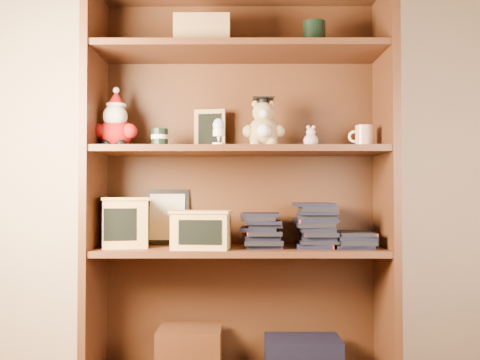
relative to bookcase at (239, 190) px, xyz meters
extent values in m
cube|color=tan|center=(-0.21, 0.14, 0.47)|extent=(3.00, 0.04, 2.50)
cube|color=#502916|center=(-0.58, -0.05, 0.02)|extent=(0.03, 0.35, 1.60)
cube|color=#502916|center=(0.59, -0.05, 0.02)|extent=(0.03, 0.35, 1.60)
cube|color=#4A2614|center=(0.00, 0.11, 0.02)|extent=(1.20, 0.02, 1.60)
cube|color=#502916|center=(0.00, -0.05, 0.56)|extent=(1.14, 0.33, 0.02)
cube|color=#4A2614|center=(-0.20, -0.05, -0.64)|extent=(0.25, 0.22, 0.18)
cube|color=black|center=(0.25, -0.05, -0.66)|extent=(0.30, 0.20, 0.14)
cube|color=#9E7547|center=(-0.15, -0.05, 0.63)|extent=(0.22, 0.18, 0.12)
cylinder|color=black|center=(0.30, -0.05, 0.63)|extent=(0.09, 0.09, 0.11)
cube|color=#502916|center=(0.00, -0.05, -0.24)|extent=(1.14, 0.33, 0.02)
cube|color=#502916|center=(0.00, -0.05, 0.16)|extent=(1.14, 0.33, 0.02)
sphere|color=#A50F0F|center=(-0.50, -0.05, 0.23)|extent=(0.13, 0.13, 0.13)
sphere|color=#A50F0F|center=(-0.56, -0.07, 0.24)|extent=(0.06, 0.06, 0.06)
sphere|color=#A50F0F|center=(-0.44, -0.07, 0.24)|extent=(0.06, 0.06, 0.06)
sphere|color=black|center=(-0.52, -0.08, 0.18)|extent=(0.04, 0.04, 0.04)
sphere|color=black|center=(-0.47, -0.08, 0.18)|extent=(0.04, 0.04, 0.04)
sphere|color=white|center=(-0.50, -0.07, 0.30)|extent=(0.10, 0.10, 0.10)
sphere|color=#D8B293|center=(-0.50, -0.05, 0.32)|extent=(0.07, 0.07, 0.07)
cone|color=#A50F0F|center=(-0.50, -0.05, 0.37)|extent=(0.08, 0.08, 0.06)
sphere|color=white|center=(-0.50, -0.05, 0.40)|extent=(0.03, 0.03, 0.03)
cylinder|color=white|center=(-0.50, -0.05, 0.34)|extent=(0.08, 0.08, 0.01)
cylinder|color=black|center=(-0.32, -0.05, 0.21)|extent=(0.07, 0.07, 0.08)
cylinder|color=beige|center=(-0.32, -0.05, 0.21)|extent=(0.07, 0.07, 0.02)
cube|color=#9E7547|center=(-0.13, 0.06, 0.26)|extent=(0.13, 0.04, 0.17)
cube|color=black|center=(-0.13, 0.05, 0.26)|extent=(0.10, 0.02, 0.13)
cube|color=#9E7547|center=(-0.13, 0.09, 0.19)|extent=(0.07, 0.07, 0.01)
cylinder|color=white|center=(-0.08, -0.13, 0.18)|extent=(0.05, 0.05, 0.01)
cone|color=white|center=(-0.08, -0.13, 0.20)|extent=(0.02, 0.02, 0.04)
cylinder|color=white|center=(-0.08, -0.13, 0.22)|extent=(0.05, 0.05, 0.03)
ellipsoid|color=silver|center=(-0.08, -0.13, 0.25)|extent=(0.05, 0.05, 0.06)
sphere|color=tan|center=(0.10, -0.05, 0.23)|extent=(0.13, 0.13, 0.13)
sphere|color=white|center=(0.10, -0.11, 0.23)|extent=(0.05, 0.05, 0.05)
sphere|color=tan|center=(0.04, -0.07, 0.24)|extent=(0.05, 0.05, 0.05)
sphere|color=tan|center=(0.16, -0.07, 0.24)|extent=(0.05, 0.05, 0.05)
sphere|color=tan|center=(0.06, -0.09, 0.19)|extent=(0.05, 0.05, 0.05)
sphere|color=tan|center=(0.13, -0.09, 0.19)|extent=(0.05, 0.05, 0.05)
sphere|color=tan|center=(0.10, -0.05, 0.31)|extent=(0.09, 0.09, 0.09)
sphere|color=white|center=(0.10, -0.09, 0.30)|extent=(0.04, 0.04, 0.04)
sphere|color=tan|center=(0.06, -0.04, 0.35)|extent=(0.03, 0.03, 0.03)
sphere|color=tan|center=(0.13, -0.04, 0.35)|extent=(0.03, 0.03, 0.03)
cylinder|color=black|center=(0.10, -0.05, 0.36)|extent=(0.04, 0.04, 0.02)
cube|color=black|center=(0.10, -0.05, 0.37)|extent=(0.09, 0.09, 0.01)
cylinder|color=#A50F0F|center=(0.14, -0.07, 0.36)|extent=(0.00, 0.04, 0.03)
sphere|color=#CDA19F|center=(0.29, -0.05, 0.20)|extent=(0.06, 0.06, 0.06)
sphere|color=#CDA19F|center=(0.29, -0.05, 0.23)|extent=(0.04, 0.04, 0.04)
sphere|color=#CDA19F|center=(0.28, -0.05, 0.25)|extent=(0.01, 0.01, 0.01)
sphere|color=#CDA19F|center=(0.30, -0.05, 0.25)|extent=(0.01, 0.01, 0.01)
cylinder|color=silver|center=(0.50, -0.05, 0.22)|extent=(0.07, 0.07, 0.09)
torus|color=white|center=(0.46, -0.05, 0.22)|extent=(0.05, 0.01, 0.05)
cube|color=black|center=(-0.31, 0.09, -0.11)|extent=(0.19, 0.05, 0.23)
cube|color=beige|center=(-0.31, 0.08, -0.11)|extent=(0.15, 0.03, 0.19)
cube|color=tan|center=(-0.46, -0.05, -0.13)|extent=(0.21, 0.21, 0.19)
cube|color=black|center=(-0.46, -0.14, -0.13)|extent=(0.12, 0.03, 0.13)
cube|color=tan|center=(-0.46, -0.05, -0.03)|extent=(0.22, 0.22, 0.01)
cube|color=tan|center=(-0.15, -0.12, -0.16)|extent=(0.23, 0.17, 0.14)
cube|color=black|center=(-0.15, -0.19, -0.16)|extent=(0.16, 0.02, 0.09)
cube|color=tan|center=(-0.15, -0.12, -0.08)|extent=(0.24, 0.18, 0.01)
cube|color=black|center=(0.09, -0.05, -0.22)|extent=(0.14, 0.20, 0.02)
cube|color=black|center=(0.09, -0.05, -0.20)|extent=(0.14, 0.20, 0.02)
cube|color=black|center=(0.09, -0.05, -0.19)|extent=(0.14, 0.20, 0.02)
cube|color=black|center=(0.09, -0.05, -0.17)|extent=(0.14, 0.20, 0.02)
cube|color=black|center=(0.09, -0.05, -0.16)|extent=(0.14, 0.20, 0.02)
cube|color=black|center=(0.09, -0.05, -0.14)|extent=(0.14, 0.20, 0.02)
cube|color=black|center=(0.09, -0.05, -0.12)|extent=(0.14, 0.20, 0.02)
cube|color=black|center=(0.09, -0.05, -0.11)|extent=(0.14, 0.20, 0.02)
cube|color=black|center=(0.09, -0.05, -0.09)|extent=(0.14, 0.20, 0.02)
cube|color=black|center=(0.31, -0.05, -0.22)|extent=(0.14, 0.20, 0.02)
cube|color=black|center=(0.31, -0.05, -0.20)|extent=(0.14, 0.20, 0.02)
cube|color=black|center=(0.31, -0.05, -0.19)|extent=(0.14, 0.20, 0.02)
cube|color=black|center=(0.31, -0.05, -0.17)|extent=(0.14, 0.20, 0.02)
cube|color=black|center=(0.31, -0.05, -0.16)|extent=(0.14, 0.20, 0.02)
cube|color=black|center=(0.31, -0.05, -0.14)|extent=(0.14, 0.20, 0.02)
cube|color=black|center=(0.31, -0.05, -0.12)|extent=(0.14, 0.20, 0.02)
cube|color=black|center=(0.31, -0.05, -0.11)|extent=(0.14, 0.20, 0.02)
cube|color=black|center=(0.31, -0.05, -0.09)|extent=(0.14, 0.20, 0.02)
cube|color=black|center=(0.31, -0.05, -0.08)|extent=(0.14, 0.20, 0.02)
cube|color=black|center=(0.31, -0.05, -0.06)|extent=(0.14, 0.20, 0.02)
cube|color=black|center=(0.45, -0.05, -0.22)|extent=(0.14, 0.20, 0.02)
cube|color=black|center=(0.45, -0.05, -0.20)|extent=(0.14, 0.20, 0.02)
cube|color=black|center=(0.45, -0.05, -0.19)|extent=(0.14, 0.20, 0.02)
cube|color=black|center=(0.45, -0.05, -0.17)|extent=(0.14, 0.20, 0.02)
camera|label=1|loc=(0.01, -2.30, -0.01)|focal=42.00mm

